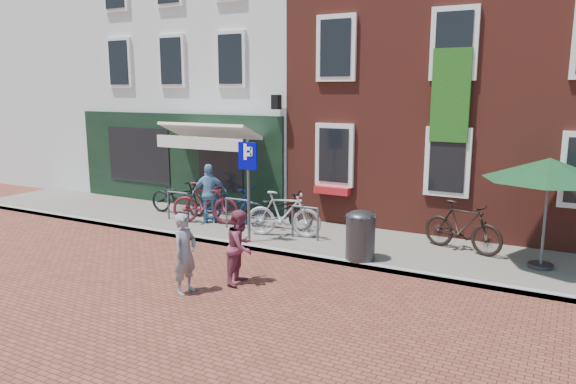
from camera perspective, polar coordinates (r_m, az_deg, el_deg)
The scene contains 17 objects.
ground at distance 12.67m, azimuth -2.69°, elevation -6.40°, with size 80.00×80.00×0.00m, color brown.
sidewalk at distance 13.48m, azimuth 4.28°, elevation -5.12°, with size 24.00×3.00×0.10m, color slate.
building_stucco at distance 20.70m, azimuth -4.72°, elevation 12.88°, with size 8.00×8.00×9.00m, color silver.
building_brick_mid at distance 17.91m, azimuth 15.04°, elevation 14.48°, with size 6.00×8.00×10.00m, color maroon.
filler_left at distance 25.57m, azimuth -19.27°, elevation 11.93°, with size 7.00×8.00×9.00m, color silver.
litter_bin at distance 11.77m, azimuth 7.69°, elevation -4.28°, with size 0.64×0.64×1.17m.
parking_sign at distance 12.81m, azimuth -4.25°, elevation 1.98°, with size 0.50×0.08×2.49m.
parasol at distance 12.02m, azimuth 25.98°, elevation 2.60°, with size 2.59×2.59×2.40m.
woman at distance 10.20m, azimuth -10.85°, elevation -6.43°, with size 0.55×0.36×1.52m, color gray.
boy at distance 10.57m, azimuth -5.04°, elevation -5.79°, with size 0.71×0.56×1.47m, color brown.
cafe_person at distance 14.98m, azimuth -8.30°, elevation -0.17°, with size 0.96×0.40×1.64m, color #628EBA.
bicycle_0 at distance 16.23m, azimuth -11.52°, elevation -0.51°, with size 0.69×1.97×1.03m, color black.
bicycle_1 at distance 14.96m, azimuth -8.75°, elevation -1.16°, with size 0.54×1.91×1.15m, color #55171F.
bicycle_2 at distance 14.99m, azimuth -6.07°, elevation -1.29°, with size 0.69×1.97×1.03m, color navy.
bicycle_3 at distance 13.48m, azimuth -0.46°, elevation -2.35°, with size 0.54×1.91×1.15m, color #ABABAD.
bicycle_4 at distance 14.21m, azimuth -1.09°, elevation -1.90°, with size 0.69×1.97×1.03m, color black.
bicycle_5 at distance 12.89m, azimuth 17.99°, elevation -3.51°, with size 0.54×1.91×1.15m, color black.
Camera 1 is at (6.27, -10.35, 3.75)m, focal length 33.58 mm.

